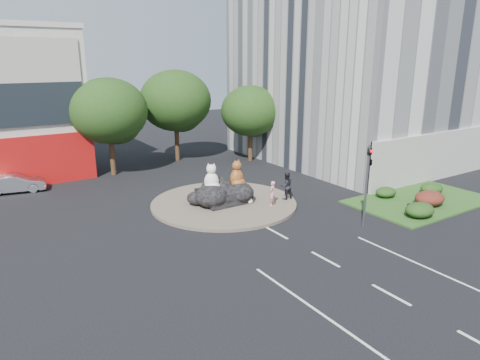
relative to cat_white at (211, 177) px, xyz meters
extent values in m
plane|color=black|center=(0.83, -10.21, -2.06)|extent=(120.00, 120.00, 0.00)
cylinder|color=brown|center=(0.83, -0.21, -1.96)|extent=(10.00, 10.00, 0.20)
cube|color=#1F4416|center=(12.83, -7.21, -2.00)|extent=(10.00, 6.00, 0.12)
cylinder|color=#382314|center=(-3.17, 11.79, -0.19)|extent=(0.44, 0.44, 3.74)
ellipsoid|color=black|center=(-3.17, 11.79, 3.47)|extent=(6.46, 6.46, 5.49)
sphere|color=black|center=(-2.37, 12.29, 2.62)|extent=(4.25, 4.25, 4.25)
sphere|color=black|center=(-3.87, 11.49, 2.87)|extent=(3.74, 3.74, 3.74)
cylinder|color=#382314|center=(3.83, 13.79, -0.08)|extent=(0.44, 0.44, 3.96)
ellipsoid|color=black|center=(3.83, 13.79, 3.79)|extent=(6.84, 6.84, 5.81)
sphere|color=black|center=(4.63, 14.29, 2.89)|extent=(4.50, 4.50, 4.50)
sphere|color=black|center=(3.13, 13.49, 3.16)|extent=(3.96, 3.96, 3.96)
cylinder|color=#382314|center=(9.83, 9.79, -0.41)|extent=(0.44, 0.44, 3.30)
ellipsoid|color=black|center=(9.83, 9.79, 2.82)|extent=(5.70, 5.70, 4.84)
sphere|color=black|center=(10.63, 10.29, 2.07)|extent=(3.75, 3.75, 3.75)
sphere|color=black|center=(9.13, 9.49, 2.29)|extent=(3.30, 3.30, 3.30)
ellipsoid|color=black|center=(9.83, -9.21, -1.49)|extent=(2.00, 1.60, 0.90)
ellipsoid|color=#4A1C13|center=(12.33, -8.21, -1.44)|extent=(2.20, 1.76, 0.99)
ellipsoid|color=black|center=(14.83, -6.71, -1.53)|extent=(1.80, 1.44, 0.81)
ellipsoid|color=black|center=(11.33, -5.41, -1.58)|extent=(1.60, 1.28, 0.72)
cylinder|color=#595B60|center=(5.83, -8.21, 0.44)|extent=(0.14, 0.14, 5.00)
imported|color=black|center=(5.83, -8.21, 2.14)|extent=(0.21, 0.26, 1.30)
imported|color=black|center=(6.03, -8.21, 1.94)|extent=(0.26, 1.24, 0.50)
sphere|color=red|center=(5.83, -8.39, 2.59)|extent=(0.18, 0.18, 0.18)
cylinder|color=#595B60|center=(13.83, -2.21, 1.94)|extent=(0.18, 0.18, 8.00)
cylinder|color=#595B60|center=(12.83, -2.21, 5.94)|extent=(2.00, 0.12, 0.12)
cube|color=silver|center=(11.83, -2.21, 5.84)|extent=(0.50, 0.22, 0.12)
imported|color=pink|center=(3.19, -2.58, -1.02)|extent=(0.73, 0.69, 1.69)
imported|color=black|center=(4.83, -2.04, -0.90)|extent=(0.98, 0.78, 1.93)
imported|color=#B6BABF|center=(-10.90, 10.72, -1.37)|extent=(4.40, 2.25, 1.38)
cylinder|color=black|center=(9.67, -8.69, -1.60)|extent=(0.57, 0.57, 0.68)
camera|label=1|loc=(-13.43, -24.34, 7.71)|focal=32.00mm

